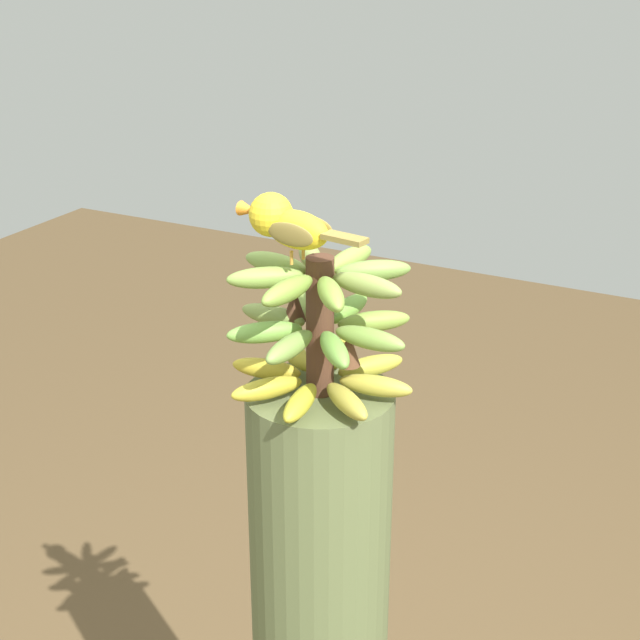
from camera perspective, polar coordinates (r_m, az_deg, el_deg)
The scene contains 2 objects.
banana_bunch at distance 1.45m, azimuth 0.00°, elevation -0.40°, with size 0.30×0.30×0.22m.
perched_bird at distance 1.39m, azimuth -2.08°, elevation 5.81°, with size 0.22×0.07×0.10m.
Camera 1 is at (0.61, -1.18, 1.97)m, focal length 53.73 mm.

